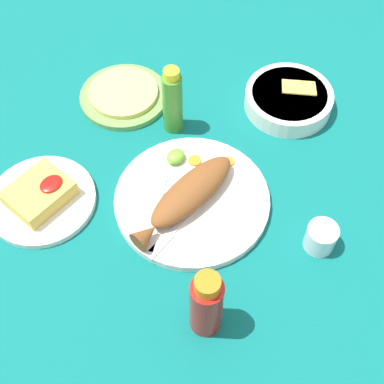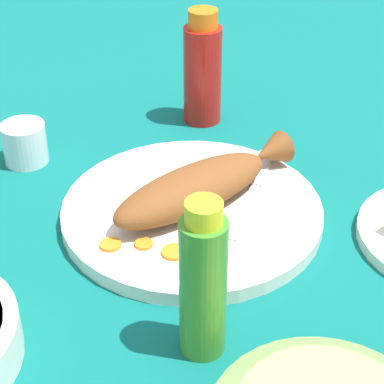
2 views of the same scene
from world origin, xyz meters
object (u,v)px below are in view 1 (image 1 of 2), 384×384
at_px(fork_far, 156,216).
at_px(fried_fish, 187,195).
at_px(main_plate, 192,200).
at_px(tortilla_plate, 124,96).
at_px(guacamole_bowl, 289,99).
at_px(side_plate_fries, 42,200).
at_px(hot_sauce_bottle_red, 206,304).
at_px(salt_cup, 320,238).
at_px(hot_sauce_bottle_green, 172,101).
at_px(fork_near, 175,229).

bearing_deg(fork_far, fried_fish, 127.31).
bearing_deg(main_plate, tortilla_plate, 69.21).
relative_size(fork_far, guacamole_bowl, 0.83).
bearing_deg(fork_far, tortilla_plate, -156.52).
bearing_deg(side_plate_fries, fried_fish, -51.55).
relative_size(hot_sauce_bottle_red, salt_cup, 2.85).
bearing_deg(main_plate, hot_sauce_bottle_green, 52.07).
height_order(fork_far, hot_sauce_bottle_green, hot_sauce_bottle_green).
height_order(fork_near, hot_sauce_bottle_green, hot_sauce_bottle_green).
distance_m(main_plate, salt_cup, 0.26).
bearing_deg(fried_fish, guacamole_bowl, 2.87).
relative_size(salt_cup, side_plate_fries, 0.27).
xyz_separation_m(fried_fish, fork_far, (-0.07, 0.02, -0.02)).
xyz_separation_m(hot_sauce_bottle_red, hot_sauce_bottle_green, (0.30, 0.35, -0.00)).
bearing_deg(tortilla_plate, hot_sauce_bottle_red, -120.87).
bearing_deg(tortilla_plate, fork_near, -120.24).
height_order(main_plate, tortilla_plate, main_plate).
relative_size(fried_fish, side_plate_fries, 1.22).
bearing_deg(hot_sauce_bottle_red, salt_cup, -14.10).
distance_m(hot_sauce_bottle_green, guacamole_bowl, 0.27).
relative_size(hot_sauce_bottle_red, tortilla_plate, 0.83).
bearing_deg(side_plate_fries, fork_near, -64.69).
xyz_separation_m(main_plate, guacamole_bowl, (0.35, 0.01, 0.02)).
height_order(fork_near, fork_far, same).
height_order(hot_sauce_bottle_green, salt_cup, hot_sauce_bottle_green).
bearing_deg(fork_near, hot_sauce_bottle_green, -139.13).
xyz_separation_m(fork_near, tortilla_plate, (0.19, 0.33, -0.01)).
relative_size(fork_near, hot_sauce_bottle_red, 1.09).
height_order(fork_far, salt_cup, salt_cup).
relative_size(main_plate, fried_fish, 1.18).
xyz_separation_m(salt_cup, tortilla_plate, (0.03, 0.56, -0.02)).
bearing_deg(hot_sauce_bottle_red, fork_near, 57.85).
distance_m(hot_sauce_bottle_green, salt_cup, 0.42).
bearing_deg(guacamole_bowl, hot_sauce_bottle_green, 143.83).
height_order(main_plate, side_plate_fries, main_plate).
height_order(fork_near, hot_sauce_bottle_red, hot_sauce_bottle_red).
relative_size(main_plate, fork_far, 1.91).
height_order(fork_near, salt_cup, salt_cup).
bearing_deg(tortilla_plate, fork_far, -124.61).
relative_size(main_plate, fork_near, 1.69).
distance_m(fried_fish, side_plate_fries, 0.30).
height_order(salt_cup, tortilla_plate, salt_cup).
bearing_deg(fork_far, salt_cup, 89.06).
xyz_separation_m(guacamole_bowl, tortilla_plate, (-0.23, 0.30, -0.02)).
bearing_deg(guacamole_bowl, salt_cup, -135.74).
relative_size(fried_fish, fork_near, 1.43).
xyz_separation_m(fork_far, salt_cup, (0.16, -0.27, 0.00)).
height_order(fork_far, tortilla_plate, fork_far).
height_order(fork_far, side_plate_fries, fork_far).
distance_m(fork_near, hot_sauce_bottle_red, 0.20).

